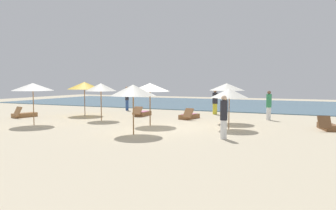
{
  "coord_description": "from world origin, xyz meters",
  "views": [
    {
      "loc": [
        7.07,
        -14.63,
        2.37
      ],
      "look_at": [
        0.23,
        0.59,
        1.1
      ],
      "focal_mm": 33.85,
      "sensor_mm": 36.0,
      "label": 1
    }
  ],
  "objects_px": {
    "person_2": "(269,105)",
    "lounger_0": "(143,113)",
    "umbrella_1": "(133,90)",
    "umbrella_5": "(84,86)",
    "lounger_1": "(189,116)",
    "person_1": "(215,102)",
    "umbrella_3": "(227,87)",
    "umbrella_6": "(150,87)",
    "person_3": "(127,98)",
    "person_0": "(224,117)",
    "lounger_3": "(24,115)",
    "umbrella_4": "(33,87)",
    "lounger_2": "(328,126)",
    "umbrella_0": "(229,93)",
    "umbrella_7": "(101,87)"
  },
  "relations": [
    {
      "from": "person_2",
      "to": "lounger_0",
      "type": "bearing_deg",
      "value": -171.83
    },
    {
      "from": "umbrella_1",
      "to": "umbrella_5",
      "type": "xyz_separation_m",
      "value": [
        -7.0,
        5.36,
        0.09
      ]
    },
    {
      "from": "lounger_1",
      "to": "person_1",
      "type": "height_order",
      "value": "person_1"
    },
    {
      "from": "umbrella_3",
      "to": "lounger_0",
      "type": "distance_m",
      "value": 6.43
    },
    {
      "from": "umbrella_5",
      "to": "umbrella_3",
      "type": "bearing_deg",
      "value": 1.32
    },
    {
      "from": "lounger_0",
      "to": "umbrella_6",
      "type": "bearing_deg",
      "value": -56.38
    },
    {
      "from": "lounger_0",
      "to": "person_2",
      "type": "height_order",
      "value": "person_2"
    },
    {
      "from": "person_1",
      "to": "person_3",
      "type": "height_order",
      "value": "person_3"
    },
    {
      "from": "lounger_0",
      "to": "person_0",
      "type": "bearing_deg",
      "value": -40.73
    },
    {
      "from": "lounger_3",
      "to": "person_3",
      "type": "distance_m",
      "value": 7.84
    },
    {
      "from": "umbrella_5",
      "to": "person_3",
      "type": "distance_m",
      "value": 4.57
    },
    {
      "from": "umbrella_1",
      "to": "umbrella_5",
      "type": "height_order",
      "value": "umbrella_5"
    },
    {
      "from": "lounger_0",
      "to": "lounger_3",
      "type": "distance_m",
      "value": 7.74
    },
    {
      "from": "umbrella_3",
      "to": "person_2",
      "type": "xyz_separation_m",
      "value": [
        2.03,
        2.32,
        -1.12
      ]
    },
    {
      "from": "umbrella_6",
      "to": "umbrella_4",
      "type": "bearing_deg",
      "value": -156.77
    },
    {
      "from": "umbrella_3",
      "to": "person_1",
      "type": "bearing_deg",
      "value": 113.85
    },
    {
      "from": "lounger_0",
      "to": "lounger_1",
      "type": "distance_m",
      "value": 3.48
    },
    {
      "from": "umbrella_6",
      "to": "person_2",
      "type": "relative_size",
      "value": 1.26
    },
    {
      "from": "umbrella_1",
      "to": "lounger_2",
      "type": "height_order",
      "value": "umbrella_1"
    },
    {
      "from": "umbrella_5",
      "to": "person_0",
      "type": "distance_m",
      "value": 11.95
    },
    {
      "from": "umbrella_0",
      "to": "lounger_3",
      "type": "relative_size",
      "value": 1.16
    },
    {
      "from": "umbrella_7",
      "to": "person_0",
      "type": "relative_size",
      "value": 1.25
    },
    {
      "from": "lounger_0",
      "to": "person_1",
      "type": "relative_size",
      "value": 0.99
    },
    {
      "from": "umbrella_4",
      "to": "umbrella_5",
      "type": "height_order",
      "value": "umbrella_5"
    },
    {
      "from": "umbrella_3",
      "to": "lounger_0",
      "type": "relative_size",
      "value": 1.29
    },
    {
      "from": "umbrella_5",
      "to": "umbrella_6",
      "type": "bearing_deg",
      "value": -21.73
    },
    {
      "from": "umbrella_1",
      "to": "lounger_2",
      "type": "distance_m",
      "value": 9.55
    },
    {
      "from": "umbrella_0",
      "to": "lounger_1",
      "type": "xyz_separation_m",
      "value": [
        -3.27,
        3.23,
        -1.6
      ]
    },
    {
      "from": "person_3",
      "to": "umbrella_1",
      "type": "bearing_deg",
      "value": -57.05
    },
    {
      "from": "umbrella_0",
      "to": "umbrella_4",
      "type": "xyz_separation_m",
      "value": [
        -9.86,
        -2.87,
        0.28
      ]
    },
    {
      "from": "umbrella_0",
      "to": "umbrella_1",
      "type": "relative_size",
      "value": 0.91
    },
    {
      "from": "lounger_3",
      "to": "lounger_1",
      "type": "bearing_deg",
      "value": 19.65
    },
    {
      "from": "lounger_2",
      "to": "person_3",
      "type": "xyz_separation_m",
      "value": [
        -14.24,
        4.73,
        0.84
      ]
    },
    {
      "from": "umbrella_5",
      "to": "umbrella_1",
      "type": "bearing_deg",
      "value": -37.45
    },
    {
      "from": "umbrella_6",
      "to": "lounger_1",
      "type": "distance_m",
      "value": 4.18
    },
    {
      "from": "umbrella_3",
      "to": "person_3",
      "type": "height_order",
      "value": "umbrella_3"
    },
    {
      "from": "umbrella_3",
      "to": "umbrella_1",
      "type": "bearing_deg",
      "value": -116.6
    },
    {
      "from": "lounger_0",
      "to": "umbrella_1",
      "type": "bearing_deg",
      "value": -64.32
    },
    {
      "from": "lounger_1",
      "to": "lounger_3",
      "type": "relative_size",
      "value": 1.02
    },
    {
      "from": "umbrella_3",
      "to": "umbrella_6",
      "type": "xyz_separation_m",
      "value": [
        -3.43,
        -2.76,
        -0.0
      ]
    },
    {
      "from": "lounger_1",
      "to": "umbrella_6",
      "type": "bearing_deg",
      "value": -103.27
    },
    {
      "from": "person_1",
      "to": "umbrella_7",
      "type": "bearing_deg",
      "value": -130.28
    },
    {
      "from": "lounger_2",
      "to": "person_2",
      "type": "bearing_deg",
      "value": 136.98
    },
    {
      "from": "umbrella_0",
      "to": "lounger_2",
      "type": "xyz_separation_m",
      "value": [
        4.42,
        1.79,
        -1.61
      ]
    },
    {
      "from": "umbrella_5",
      "to": "lounger_3",
      "type": "relative_size",
      "value": 1.33
    },
    {
      "from": "umbrella_5",
      "to": "lounger_2",
      "type": "bearing_deg",
      "value": -1.28
    },
    {
      "from": "lounger_3",
      "to": "person_0",
      "type": "height_order",
      "value": "person_0"
    },
    {
      "from": "person_0",
      "to": "person_3",
      "type": "height_order",
      "value": "person_3"
    },
    {
      "from": "umbrella_1",
      "to": "umbrella_4",
      "type": "distance_m",
      "value": 6.38
    },
    {
      "from": "person_2",
      "to": "lounger_3",
      "type": "bearing_deg",
      "value": -161.07
    }
  ]
}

